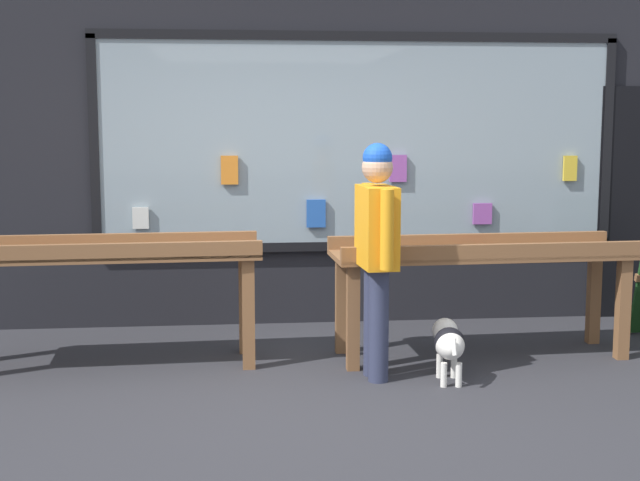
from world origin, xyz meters
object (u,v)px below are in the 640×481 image
at_px(display_table_left, 103,265).
at_px(display_table_right, 482,263).
at_px(person_browsing, 377,243).
at_px(small_dog, 449,342).

distance_m(display_table_left, display_table_right, 2.82).
height_order(display_table_left, person_browsing, person_browsing).
height_order(person_browsing, small_dog, person_browsing).
bearing_deg(small_dog, display_table_left, 81.38).
distance_m(display_table_right, person_browsing, 1.06).
relative_size(display_table_right, person_browsing, 1.40).
bearing_deg(display_table_left, small_dog, -14.36).
relative_size(display_table_left, small_dog, 4.03).
bearing_deg(person_browsing, small_dog, -106.85).
distance_m(display_table_right, small_dog, 0.87).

